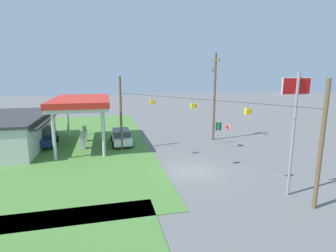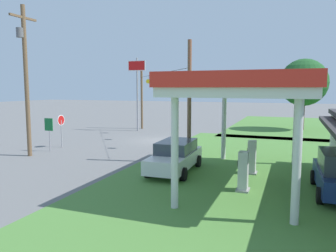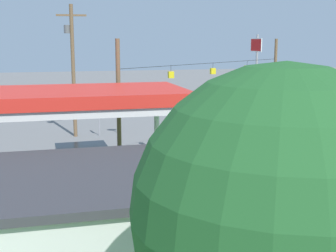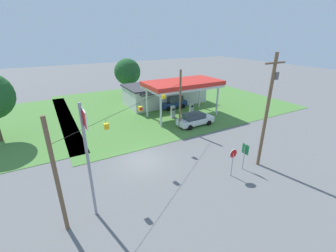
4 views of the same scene
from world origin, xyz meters
TOP-DOWN VIEW (x-y plane):
  - ground_plane at (0.00, 0.00)m, footprint 160.00×160.00m
  - gas_station_canopy at (10.07, 8.88)m, footprint 10.60×5.64m
  - fuel_pump_near at (8.48, 8.88)m, footprint 0.71×0.56m
  - fuel_pump_far at (11.65, 8.88)m, footprint 0.71×0.56m
  - car_at_pumps_front at (9.48, 4.94)m, footprint 4.99×2.25m
  - stop_sign_roadside at (5.59, -5.75)m, footprint 0.80×0.08m
  - stop_sign_overhead at (-5.32, -4.64)m, footprint 0.22×1.97m
  - route_sign at (7.25, -5.48)m, footprint 0.10×0.70m
  - utility_pole_main at (9.07, -5.63)m, footprint 2.20×0.44m
  - signal_span_gantry at (-0.00, -0.01)m, footprint 14.62×10.24m
  - tree_west_verge at (-12.13, 11.78)m, footprint 5.02×5.02m

SIDE VIEW (x-z plane):
  - ground_plane at x=0.00m, z-range 0.00..0.00m
  - fuel_pump_near at x=8.48m, z-range -0.04..1.75m
  - fuel_pump_far at x=11.65m, z-range -0.04..1.75m
  - car_at_pumps_front at x=9.48m, z-range 0.04..1.72m
  - route_sign at x=7.25m, z-range 0.51..2.91m
  - stop_sign_roadside at x=5.59m, z-range 0.56..3.06m
  - signal_span_gantry at x=0.00m, z-range 0.29..7.66m
  - gas_station_canopy at x=10.07m, z-range 2.05..7.16m
  - tree_west_verge at x=-12.13m, z-range 1.30..8.96m
  - stop_sign_overhead at x=-5.32m, z-range 1.50..9.20m
  - utility_pole_main at x=9.07m, z-range 0.58..10.43m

